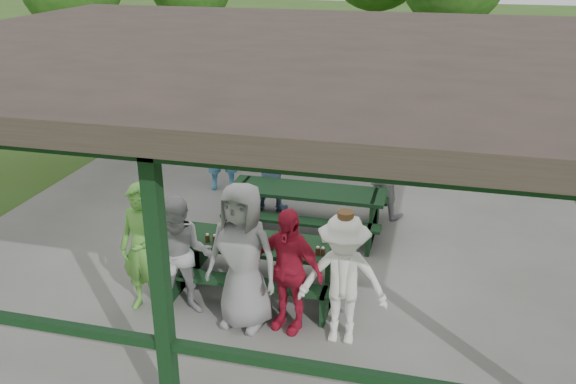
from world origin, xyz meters
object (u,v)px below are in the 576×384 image
(contestant_red, at_px, (288,270))
(picnic_table_near, at_px, (257,259))
(contestant_green, at_px, (143,249))
(farm_trailer, at_px, (293,102))
(spectator_blue, at_px, (221,142))
(contestant_grey_mid, at_px, (243,257))
(contestant_grey_left, at_px, (182,257))
(contestant_white_fedora, at_px, (343,280))
(spectator_lblue, at_px, (271,170))
(picnic_table_far, at_px, (307,205))
(spectator_grey, at_px, (384,171))
(pickup_truck, at_px, (484,91))

(contestant_red, bearing_deg, picnic_table_near, 146.46)
(contestant_green, bearing_deg, farm_trailer, 96.67)
(spectator_blue, bearing_deg, contestant_grey_mid, 93.68)
(contestant_grey_left, distance_m, contestant_red, 1.38)
(contestant_grey_left, distance_m, farm_trailer, 9.33)
(contestant_white_fedora, bearing_deg, contestant_green, 177.34)
(contestant_grey_mid, bearing_deg, spectator_lblue, 108.35)
(picnic_table_far, relative_size, contestant_grey_left, 1.57)
(contestant_red, bearing_deg, spectator_grey, 95.15)
(picnic_table_near, distance_m, spectator_grey, 3.32)
(contestant_grey_left, relative_size, spectator_grey, 0.99)
(picnic_table_far, xyz_separation_m, farm_trailer, (-1.83, 6.50, 0.05))
(picnic_table_near, xyz_separation_m, contestant_grey_mid, (0.07, -0.83, 0.49))
(picnic_table_near, height_order, pickup_truck, pickup_truck)
(picnic_table_far, xyz_separation_m, contestant_red, (0.37, -2.76, 0.34))
(picnic_table_far, distance_m, contestant_red, 2.80)
(picnic_table_near, height_order, spectator_lblue, spectator_lblue)
(contestant_white_fedora, bearing_deg, farm_trailer, 105.56)
(contestant_green, distance_m, farm_trailer, 9.33)
(picnic_table_far, relative_size, contestant_red, 1.58)
(spectator_blue, height_order, farm_trailer, spectator_blue)
(contestant_grey_mid, height_order, contestant_white_fedora, contestant_grey_mid)
(contestant_green, distance_m, spectator_grey, 4.66)
(picnic_table_far, bearing_deg, spectator_grey, 40.39)
(picnic_table_far, bearing_deg, pickup_truck, 70.36)
(contestant_grey_mid, distance_m, spectator_lblue, 3.64)
(contestant_grey_left, bearing_deg, spectator_blue, 84.03)
(contestant_green, bearing_deg, pickup_truck, 72.96)
(picnic_table_near, relative_size, pickup_truck, 0.51)
(pickup_truck, bearing_deg, picnic_table_near, 156.73)
(contestant_red, xyz_separation_m, spectator_blue, (-2.38, 4.19, 0.16))
(picnic_table_far, bearing_deg, farm_trailer, 105.71)
(contestant_red, relative_size, spectator_lblue, 1.09)
(contestant_green, bearing_deg, contestant_grey_mid, 4.48)
(spectator_grey, bearing_deg, contestant_grey_mid, 90.69)
(spectator_blue, xyz_separation_m, spectator_grey, (3.17, -0.44, -0.15))
(picnic_table_near, height_order, contestant_white_fedora, contestant_white_fedora)
(contestant_red, relative_size, pickup_truck, 0.34)
(contestant_red, distance_m, spectator_lblue, 3.70)
(farm_trailer, bearing_deg, spectator_blue, -90.85)
(spectator_lblue, bearing_deg, contestant_red, 110.09)
(picnic_table_far, height_order, contestant_white_fedora, contestant_white_fedora)
(picnic_table_far, distance_m, spectator_grey, 1.56)
(contestant_white_fedora, distance_m, spectator_grey, 3.86)
(contestant_grey_mid, distance_m, pickup_truck, 12.26)
(picnic_table_near, distance_m, contestant_white_fedora, 1.62)
(picnic_table_near, relative_size, farm_trailer, 0.68)
(picnic_table_far, relative_size, contestant_grey_mid, 1.34)
(picnic_table_near, bearing_deg, contestant_green, -147.09)
(contestant_grey_mid, relative_size, spectator_lblue, 1.28)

